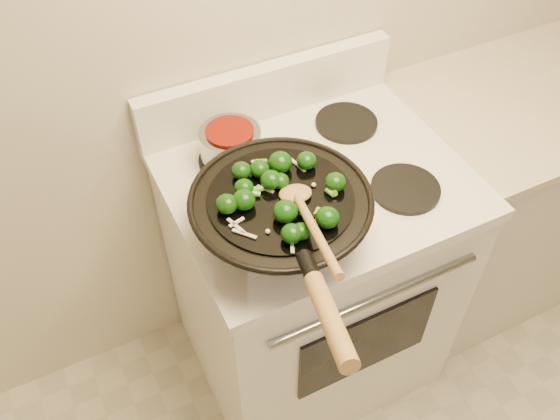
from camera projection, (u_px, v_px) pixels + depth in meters
name	position (u px, v px, depth m)	size (l,w,h in m)	color
stove	(310.00, 276.00, 1.90)	(0.78, 0.67, 1.08)	white
counter_unit	(501.00, 194.00, 2.17)	(0.83, 0.62, 0.91)	silver
wok	(281.00, 216.00, 1.36)	(0.42, 0.69, 0.25)	black
stirfry	(279.00, 191.00, 1.31)	(0.29, 0.29, 0.05)	#0E3808
wooden_spoon	(306.00, 214.00, 1.24)	(0.12, 0.34, 0.11)	#A1763F
saucepan	(231.00, 145.00, 1.56)	(0.16, 0.25, 0.10)	gray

